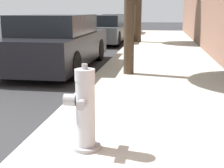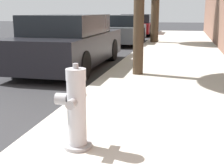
{
  "view_description": "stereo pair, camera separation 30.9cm",
  "coord_description": "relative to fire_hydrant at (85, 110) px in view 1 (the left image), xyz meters",
  "views": [
    {
      "loc": [
        3.22,
        -2.44,
        1.47
      ],
      "look_at": [
        2.61,
        1.58,
        0.51
      ],
      "focal_mm": 50.0,
      "sensor_mm": 36.0,
      "label": 1
    },
    {
      "loc": [
        3.53,
        -2.38,
        1.47
      ],
      "look_at": [
        2.61,
        1.58,
        0.51
      ],
      "focal_mm": 50.0,
      "sensor_mm": 36.0,
      "label": 2
    }
  ],
  "objects": [
    {
      "name": "parked_car_far",
      "position": [
        -1.89,
        16.98,
        0.1
      ],
      "size": [
        1.87,
        4.52,
        1.28
      ],
      "color": "maroon",
      "rests_on": "ground_plane"
    },
    {
      "name": "parked_car_mid",
      "position": [
        -1.85,
        11.33,
        0.11
      ],
      "size": [
        1.83,
        4.23,
        1.29
      ],
      "color": "#4C5156",
      "rests_on": "ground_plane"
    },
    {
      "name": "fire_hydrant",
      "position": [
        0.0,
        0.0,
        0.0
      ],
      "size": [
        0.36,
        0.38,
        0.86
      ],
      "color": "#97979C",
      "rests_on": "sidewalk_slab"
    },
    {
      "name": "parked_car_near",
      "position": [
        -1.9,
        4.94,
        0.15
      ],
      "size": [
        1.77,
        4.57,
        1.38
      ],
      "color": "black",
      "rests_on": "ground_plane"
    }
  ]
}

